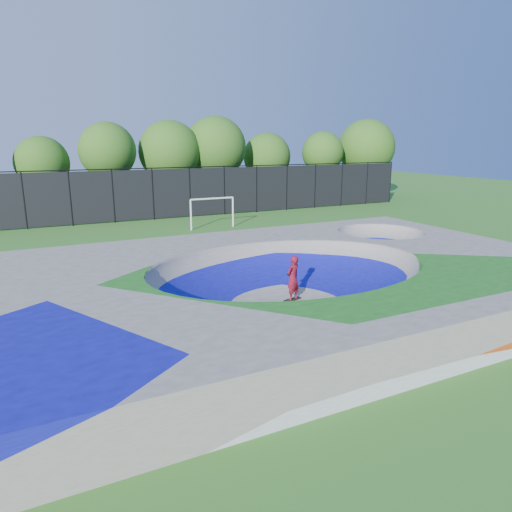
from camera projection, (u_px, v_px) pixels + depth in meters
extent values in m
plane|color=#2B651C|center=(289.00, 300.00, 17.66)|extent=(120.00, 120.00, 0.00)
cube|color=gray|center=(290.00, 282.00, 17.48)|extent=(22.00, 14.00, 1.50)
imported|color=red|center=(293.00, 278.00, 17.49)|extent=(0.76, 0.64, 1.78)
cube|color=black|center=(292.00, 300.00, 17.70)|extent=(0.81, 0.41, 0.05)
cylinder|color=silver|center=(191.00, 215.00, 31.48)|extent=(0.12, 0.12, 2.11)
cylinder|color=silver|center=(233.00, 212.00, 32.83)|extent=(0.12, 0.12, 2.11)
cylinder|color=silver|center=(212.00, 199.00, 31.90)|extent=(3.16, 0.12, 0.12)
cylinder|color=black|center=(24.00, 201.00, 31.56)|extent=(0.09, 0.09, 4.00)
cylinder|color=black|center=(70.00, 198.00, 32.85)|extent=(0.09, 0.09, 4.00)
cylinder|color=black|center=(113.00, 196.00, 34.14)|extent=(0.09, 0.09, 4.00)
cylinder|color=black|center=(153.00, 194.00, 35.43)|extent=(0.09, 0.09, 4.00)
cylinder|color=black|center=(190.00, 192.00, 36.72)|extent=(0.09, 0.09, 4.00)
cylinder|color=black|center=(224.00, 191.00, 38.01)|extent=(0.09, 0.09, 4.00)
cylinder|color=black|center=(257.00, 189.00, 39.30)|extent=(0.09, 0.09, 4.00)
cylinder|color=black|center=(287.00, 188.00, 40.59)|extent=(0.09, 0.09, 4.00)
cylinder|color=black|center=(315.00, 186.00, 41.88)|extent=(0.09, 0.09, 4.00)
cylinder|color=black|center=(342.00, 185.00, 43.17)|extent=(0.09, 0.09, 4.00)
cylinder|color=black|center=(367.00, 184.00, 44.46)|extent=(0.09, 0.09, 4.00)
cylinder|color=black|center=(390.00, 182.00, 45.75)|extent=(0.09, 0.09, 4.00)
cube|color=black|center=(153.00, 194.00, 35.43)|extent=(48.00, 0.03, 3.80)
cylinder|color=black|center=(152.00, 168.00, 34.94)|extent=(48.00, 0.08, 0.08)
cylinder|color=#493824|center=(46.00, 199.00, 37.44)|extent=(0.44, 0.44, 2.73)
sphere|color=#2C5917|center=(42.00, 163.00, 36.71)|extent=(4.24, 4.24, 4.24)
cylinder|color=#493824|center=(111.00, 193.00, 38.46)|extent=(0.44, 0.44, 3.51)
sphere|color=#2C5917|center=(107.00, 151.00, 37.60)|extent=(4.66, 4.66, 4.66)
cylinder|color=#493824|center=(172.00, 192.00, 41.31)|extent=(0.44, 0.44, 3.06)
sphere|color=#2C5917|center=(170.00, 152.00, 40.44)|extent=(5.46, 5.46, 5.46)
cylinder|color=#493824|center=(216.00, 188.00, 43.28)|extent=(0.44, 0.44, 3.34)
sphere|color=#2C5917|center=(216.00, 147.00, 42.36)|extent=(5.67, 5.67, 5.67)
cylinder|color=#493824|center=(267.00, 188.00, 46.64)|extent=(0.44, 0.44, 2.73)
sphere|color=#2C5917|center=(267.00, 157.00, 45.88)|extent=(4.74, 4.74, 4.74)
cylinder|color=#493824|center=(322.00, 184.00, 47.28)|extent=(0.44, 0.44, 3.33)
sphere|color=#2C5917|center=(323.00, 152.00, 46.49)|extent=(4.21, 4.21, 4.21)
cylinder|color=#493824|center=(364.00, 183.00, 49.54)|extent=(0.44, 0.44, 3.12)
sphere|color=#2C5917|center=(366.00, 148.00, 48.61)|extent=(5.95, 5.95, 5.95)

